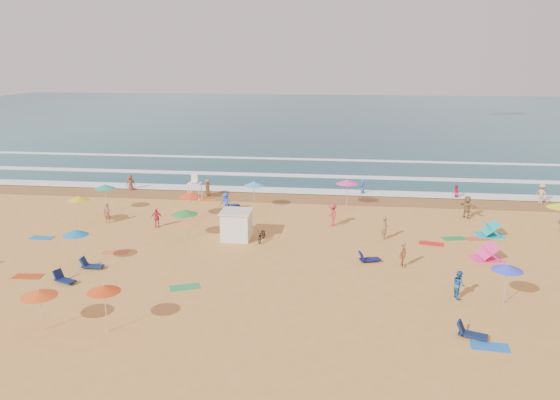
# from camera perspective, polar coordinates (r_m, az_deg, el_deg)

# --- Properties ---
(ground) EXTENTS (220.00, 220.00, 0.00)m
(ground) POSITION_cam_1_polar(r_m,az_deg,el_deg) (39.38, -1.92, -4.30)
(ground) COLOR gold
(ground) RESTS_ON ground
(ocean) EXTENTS (220.00, 140.00, 0.18)m
(ocean) POSITION_cam_1_polar(r_m,az_deg,el_deg) (121.57, 4.37, 8.67)
(ocean) COLOR #0C4756
(ocean) RESTS_ON ground
(wet_sand) EXTENTS (220.00, 220.00, 0.00)m
(wet_sand) POSITION_cam_1_polar(r_m,az_deg,el_deg) (51.24, 0.27, 0.25)
(wet_sand) COLOR olive
(wet_sand) RESTS_ON ground
(surf_foam) EXTENTS (200.00, 18.70, 0.05)m
(surf_foam) POSITION_cam_1_polar(r_m,az_deg,el_deg) (59.75, 1.29, 2.44)
(surf_foam) COLOR white
(surf_foam) RESTS_ON ground
(cabana) EXTENTS (2.00, 2.00, 2.00)m
(cabana) POSITION_cam_1_polar(r_m,az_deg,el_deg) (39.65, -4.56, -2.68)
(cabana) COLOR white
(cabana) RESTS_ON ground
(cabana_roof) EXTENTS (2.20, 2.20, 0.12)m
(cabana_roof) POSITION_cam_1_polar(r_m,az_deg,el_deg) (39.35, -4.59, -1.21)
(cabana_roof) COLOR silver
(cabana_roof) RESTS_ON cabana
(bicycle) EXTENTS (0.78, 1.87, 0.96)m
(bicycle) POSITION_cam_1_polar(r_m,az_deg,el_deg) (39.20, -1.91, -3.65)
(bicycle) COLOR black
(bicycle) RESTS_ON ground
(lifeguard_stand) EXTENTS (1.20, 1.20, 2.10)m
(lifeguard_stand) POSITION_cam_1_polar(r_m,az_deg,el_deg) (50.91, -8.89, 1.18)
(lifeguard_stand) COLOR white
(lifeguard_stand) RESTS_ON ground
(beach_umbrellas) EXTENTS (45.06, 26.19, 0.71)m
(beach_umbrellas) POSITION_cam_1_polar(r_m,az_deg,el_deg) (38.08, 4.70, -1.62)
(beach_umbrellas) COLOR #FF3E1A
(beach_umbrellas) RESTS_ON ground
(loungers) EXTENTS (60.98, 22.20, 0.34)m
(loungers) POSITION_cam_1_polar(r_m,az_deg,el_deg) (34.89, 3.42, -6.59)
(loungers) COLOR #0E1C49
(loungers) RESTS_ON ground
(towels) EXTENTS (40.57, 24.91, 0.03)m
(towels) POSITION_cam_1_polar(r_m,az_deg,el_deg) (37.04, 1.89, -5.53)
(towels) COLOR #B03D16
(towels) RESTS_ON ground
(popup_tents) EXTENTS (3.52, 6.81, 1.20)m
(popup_tents) POSITION_cam_1_polar(r_m,az_deg,el_deg) (40.73, 21.01, -3.77)
(popup_tents) COLOR #FF389A
(popup_tents) RESTS_ON ground
(beachgoers) EXTENTS (49.59, 23.69, 2.11)m
(beachgoers) POSITION_cam_1_polar(r_m,az_deg,el_deg) (43.82, 2.65, -1.19)
(beachgoers) COLOR blue
(beachgoers) RESTS_ON ground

